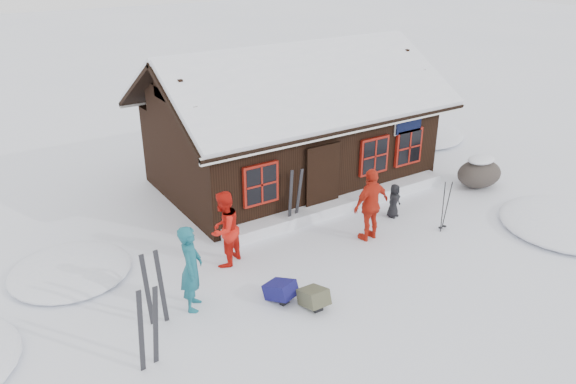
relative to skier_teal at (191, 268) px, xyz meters
The scene contains 15 objects.
ground 4.22m from the skier_teal, ahead, with size 120.00×120.00×0.00m, color white.
mountain_hut 7.38m from the skier_teal, 40.39° to the left, with size 8.90×6.09×4.42m.
snow_drift 6.01m from the skier_teal, 19.98° to the left, with size 7.60×0.60×0.35m, color white.
snow_mounds 6.06m from the skier_teal, 16.00° to the left, with size 20.60×13.20×0.48m.
skier_teal is the anchor object (origin of this frame).
skier_orange_left 1.84m from the skier_teal, 41.18° to the left, with size 0.92×0.72×1.89m, color red.
skier_orange_right 5.14m from the skier_teal, ahead, with size 1.15×0.48×1.96m, color red.
skier_crouched 6.62m from the skier_teal, ahead, with size 0.48×0.31×0.99m, color black.
boulder 10.38m from the skier_teal, ahead, with size 1.55×1.16×0.90m.
ski_pair_left 1.87m from the skier_teal, 138.58° to the right, with size 0.50×0.11×1.70m.
ski_pair_mid 0.87m from the skier_teal, behind, with size 0.46×0.11×1.73m.
ski_pair_right 4.38m from the skier_teal, 26.96° to the left, with size 0.54×0.14×1.68m.
ski_poles 7.14m from the skier_teal, ahead, with size 0.26×0.13×1.45m.
backpack_blue 2.03m from the skier_teal, 25.36° to the right, with size 0.48×0.63×0.34m, color #151354.
backpack_olive 2.68m from the skier_teal, 33.26° to the right, with size 0.47×0.63×0.34m, color #4A4A35.
Camera 1 is at (-7.85, -9.25, 7.19)m, focal length 35.00 mm.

